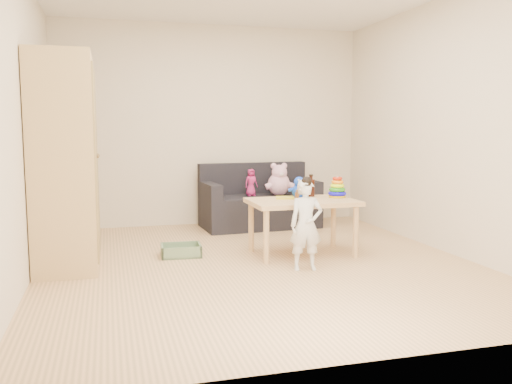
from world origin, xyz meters
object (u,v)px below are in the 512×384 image
object	(u,v)px
toddler	(306,226)
play_table	(302,227)
sofa	(260,211)
wardrobe	(65,162)

from	to	relation	value
toddler	play_table	bearing A→B (deg)	80.29
sofa	toddler	size ratio (longest dim) A/B	1.83
sofa	play_table	size ratio (longest dim) A/B	1.38
play_table	sofa	bearing A→B (deg)	90.13
sofa	play_table	distance (m)	1.57
wardrobe	sofa	distance (m)	2.76
wardrobe	sofa	world-z (taller)	wardrobe
wardrobe	toddler	world-z (taller)	wardrobe
sofa	toddler	bearing A→B (deg)	-98.12
wardrobe	play_table	xyz separation A→B (m)	(2.25, -0.17, -0.69)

